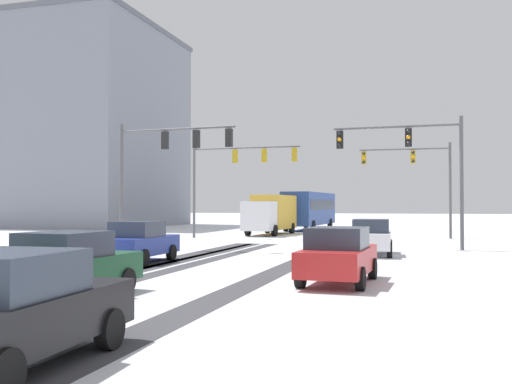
{
  "coord_description": "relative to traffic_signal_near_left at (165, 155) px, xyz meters",
  "views": [
    {
      "loc": [
        6.71,
        -4.74,
        2.26
      ],
      "look_at": [
        0.0,
        18.41,
        2.8
      ],
      "focal_mm": 40.52,
      "sensor_mm": 36.0,
      "label": 1
    }
  ],
  "objects": [
    {
      "name": "car_red_third",
      "position": [
        10.26,
        -10.31,
        -3.99
      ],
      "size": [
        1.96,
        4.17,
        1.62
      ],
      "color": "red",
      "rests_on": "ground"
    },
    {
      "name": "car_white_lead",
      "position": [
        10.35,
        -0.41,
        -3.99
      ],
      "size": [
        1.98,
        4.18,
        1.62
      ],
      "color": "silver",
      "rests_on": "ground"
    },
    {
      "name": "car_blue_second",
      "position": [
        1.92,
        -6.51,
        -3.99
      ],
      "size": [
        1.89,
        4.13,
        1.62
      ],
      "color": "#233899",
      "rests_on": "ground"
    },
    {
      "name": "wheel_track_left_lane",
      "position": [
        3.21,
        -9.02,
        -4.8
      ],
      "size": [
        0.83,
        28.92,
        0.01
      ],
      "primitive_type": "cube",
      "color": "#424247",
      "rests_on": "ground"
    },
    {
      "name": "traffic_signal_near_left",
      "position": [
        0.0,
        0.0,
        0.0
      ],
      "size": [
        6.49,
        0.59,
        6.5
      ],
      "color": "#56565B",
      "rests_on": "ground"
    },
    {
      "name": "office_building_far_left_block",
      "position": [
        -23.62,
        27.55,
        5.75
      ],
      "size": [
        19.51,
        19.04,
        21.09
      ],
      "color": "gray",
      "rests_on": "ground"
    },
    {
      "name": "car_dark_green_fourth",
      "position": [
        4.44,
        -14.91,
        -3.99
      ],
      "size": [
        1.98,
        4.17,
        1.62
      ],
      "color": "#194C2D",
      "rests_on": "ground"
    },
    {
      "name": "wheel_track_right_lane",
      "position": [
        4.21,
        -9.02,
        -4.8
      ],
      "size": [
        0.75,
        28.92,
        0.01
      ],
      "primitive_type": "cube",
      "color": "#424247",
      "rests_on": "ground"
    },
    {
      "name": "box_truck_delivery",
      "position": [
        1.43,
        15.7,
        -3.17
      ],
      "size": [
        2.56,
        7.49,
        3.02
      ],
      "color": "silver",
      "rests_on": "ground"
    },
    {
      "name": "traffic_signal_far_left",
      "position": [
        0.46,
        10.09,
        0.03
      ],
      "size": [
        7.58,
        0.46,
        6.5
      ],
      "color": "#56565B",
      "rests_on": "ground"
    },
    {
      "name": "car_black_sixth",
      "position": [
        7.15,
        -20.2,
        -3.99
      ],
      "size": [
        1.97,
        4.17,
        1.62
      ],
      "color": "black",
      "rests_on": "ground"
    },
    {
      "name": "wheel_track_oncoming",
      "position": [
        2.61,
        -9.02,
        -4.8
      ],
      "size": [
        1.17,
        28.92,
        0.01
      ],
      "primitive_type": "cube",
      "color": "#424247",
      "rests_on": "ground"
    },
    {
      "name": "traffic_signal_near_right",
      "position": [
        12.25,
        2.13,
        -0.16
      ],
      "size": [
        6.18,
        0.41,
        6.5
      ],
      "color": "#56565B",
      "rests_on": "ground"
    },
    {
      "name": "traffic_signal_far_right",
      "position": [
        12.27,
        14.03,
        -0.16
      ],
      "size": [
        6.13,
        0.57,
        6.5
      ],
      "color": "#56565B",
      "rests_on": "ground"
    },
    {
      "name": "wheel_track_center",
      "position": [
        7.85,
        -9.02,
        -4.8
      ],
      "size": [
        0.94,
        28.92,
        0.01
      ],
      "primitive_type": "cube",
      "color": "#424247",
      "rests_on": "ground"
    },
    {
      "name": "bus_oncoming",
      "position": [
        2.62,
        25.3,
        -2.81
      ],
      "size": [
        3.07,
        11.11,
        3.38
      ],
      "color": "#284793",
      "rests_on": "ground"
    }
  ]
}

